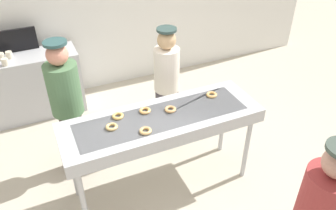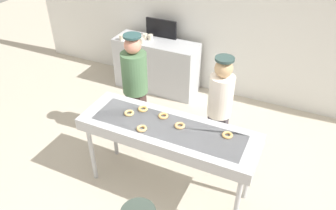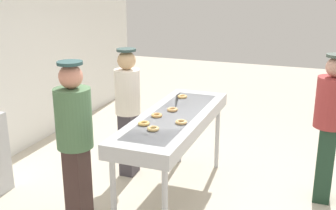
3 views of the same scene
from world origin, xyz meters
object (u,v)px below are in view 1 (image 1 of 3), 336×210
(fryer_conveyor, at_px, (162,123))
(paper_cup_3, at_px, (5,62))
(glazed_donut_1, at_px, (118,116))
(paper_cup_1, at_px, (9,55))
(glazed_donut_3, at_px, (212,95))
(menu_display, at_px, (15,40))
(worker_baker, at_px, (167,83))
(glazed_donut_0, at_px, (112,127))
(glazed_donut_2, at_px, (170,109))
(paper_cup_0, at_px, (1,56))
(worker_assistant, at_px, (67,102))
(glazed_donut_4, at_px, (145,111))
(prep_counter, at_px, (27,87))
(glazed_donut_5, at_px, (145,131))

(fryer_conveyor, height_order, paper_cup_3, paper_cup_3)
(glazed_donut_1, bearing_deg, paper_cup_1, 115.21)
(glazed_donut_3, height_order, menu_display, menu_display)
(fryer_conveyor, distance_m, worker_baker, 0.83)
(glazed_donut_0, xyz_separation_m, glazed_donut_2, (0.64, 0.04, 0.00))
(worker_baker, relative_size, paper_cup_3, 17.00)
(paper_cup_0, bearing_deg, paper_cup_3, -78.02)
(glazed_donut_3, bearing_deg, menu_display, 130.50)
(menu_display, bearing_deg, paper_cup_3, -114.36)
(worker_assistant, bearing_deg, paper_cup_3, -67.67)
(fryer_conveyor, xyz_separation_m, worker_baker, (0.38, 0.74, -0.01))
(glazed_donut_2, distance_m, glazed_donut_4, 0.26)
(worker_assistant, distance_m, paper_cup_1, 1.52)
(worker_baker, relative_size, paper_cup_1, 17.00)
(glazed_donut_3, bearing_deg, glazed_donut_1, 177.78)
(glazed_donut_0, bearing_deg, glazed_donut_2, 3.23)
(glazed_donut_3, xyz_separation_m, paper_cup_1, (-2.00, 2.02, -0.01))
(fryer_conveyor, xyz_separation_m, prep_counter, (-1.23, 2.12, -0.43))
(glazed_donut_2, height_order, glazed_donut_4, same)
(glazed_donut_4, xyz_separation_m, menu_display, (-1.10, 2.19, 0.10))
(worker_assistant, xyz_separation_m, paper_cup_3, (-0.57, 1.23, 0.03))
(worker_assistant, bearing_deg, glazed_donut_2, 143.28)
(glazed_donut_3, bearing_deg, paper_cup_0, 136.35)
(glazed_donut_2, distance_m, menu_display, 2.65)
(glazed_donut_5, relative_size, menu_display, 0.20)
(paper_cup_1, xyz_separation_m, paper_cup_3, (-0.06, -0.20, 0.00))
(fryer_conveyor, height_order, glazed_donut_4, glazed_donut_4)
(prep_counter, distance_m, paper_cup_1, 0.54)
(fryer_conveyor, distance_m, glazed_donut_5, 0.31)
(glazed_donut_2, height_order, paper_cup_1, paper_cup_1)
(glazed_donut_3, relative_size, worker_baker, 0.07)
(worker_baker, bearing_deg, glazed_donut_2, 85.72)
(glazed_donut_3, relative_size, glazed_donut_4, 1.00)
(glazed_donut_3, xyz_separation_m, prep_counter, (-1.88, 1.99, -0.53))
(glazed_donut_2, bearing_deg, paper_cup_0, 127.05)
(worker_baker, xyz_separation_m, worker_assistant, (-1.22, -0.03, 0.07))
(glazed_donut_5, bearing_deg, glazed_donut_0, 145.37)
(glazed_donut_1, xyz_separation_m, glazed_donut_2, (0.54, -0.11, 0.00))
(paper_cup_1, xyz_separation_m, menu_display, (0.12, 0.19, 0.11))
(glazed_donut_2, bearing_deg, glazed_donut_3, 7.29)
(glazed_donut_0, relative_size, glazed_donut_1, 1.00)
(glazed_donut_2, height_order, menu_display, menu_display)
(glazed_donut_5, distance_m, prep_counter, 2.55)
(worker_assistant, relative_size, paper_cup_1, 17.77)
(worker_baker, xyz_separation_m, paper_cup_0, (-1.83, 1.40, 0.10))
(worker_assistant, bearing_deg, menu_display, -78.93)
(worker_assistant, bearing_deg, fryer_conveyor, 137.03)
(glazed_donut_4, bearing_deg, menu_display, 116.65)
(glazed_donut_5, distance_m, paper_cup_0, 2.60)
(glazed_donut_0, bearing_deg, menu_display, 106.96)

